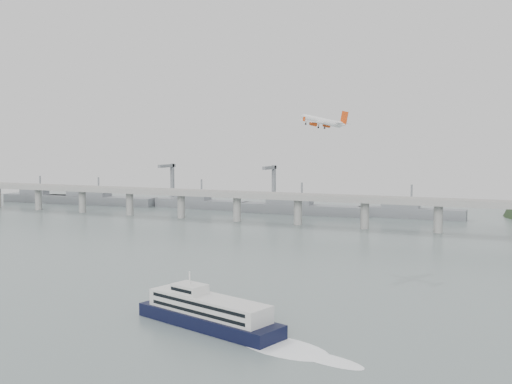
% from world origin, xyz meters
% --- Properties ---
extents(ground, '(900.00, 900.00, 0.00)m').
position_xyz_m(ground, '(0.00, 0.00, 0.00)').
color(ground, slate).
rests_on(ground, ground).
extents(bridge, '(800.00, 22.00, 23.90)m').
position_xyz_m(bridge, '(-1.15, 200.00, 17.65)').
color(bridge, gray).
rests_on(bridge, ground).
extents(distant_fleet, '(453.00, 60.90, 40.00)m').
position_xyz_m(distant_fleet, '(-155.36, 265.08, 6.22)').
color(distant_fleet, slate).
rests_on(distant_fleet, ground).
extents(ferry, '(88.80, 35.34, 17.17)m').
position_xyz_m(ferry, '(27.25, -45.37, 4.66)').
color(ferry, black).
rests_on(ferry, ground).
extents(airliner, '(31.55, 29.77, 8.94)m').
position_xyz_m(airliner, '(25.75, 81.22, 71.33)').
color(airliner, silver).
rests_on(airliner, ground).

